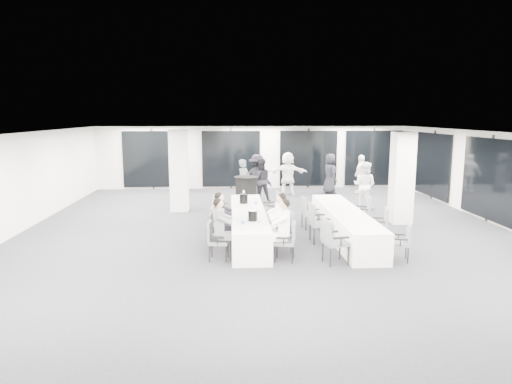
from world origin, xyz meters
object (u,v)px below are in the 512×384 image
chair_main_left_far (219,207)px  chair_side_left_mid (317,220)px  chair_main_right_near (288,239)px  chair_side_right_far (364,211)px  standing_guest_e (330,171)px  banquet_table_side (345,224)px  chair_main_right_fourth (277,211)px  cocktail_table (246,193)px  chair_main_right_far (274,206)px  chair_main_left_fourth (218,215)px  chair_side_right_near (403,240)px  chair_side_left_far (308,211)px  standing_guest_g (182,170)px  chair_main_left_near (215,238)px  standing_guest_b (260,177)px  standing_guest_h (365,182)px  chair_main_right_second (284,228)px  standing_guest_f (288,171)px  ice_bucket_near (253,216)px  ice_bucket_far (244,199)px  chair_main_right_mid (280,217)px  standing_guest_a (244,178)px  standing_guest_c (257,175)px  chair_main_left_second (216,229)px  chair_side_left_near (332,239)px  chair_side_right_mid (381,223)px  chair_main_left_mid (217,222)px  standing_guest_d (361,171)px  banquet_table_main (248,224)px

chair_main_left_far → chair_side_left_mid: (2.60, -2.27, 0.08)m
chair_main_right_near → chair_side_right_far: 3.92m
chair_main_right_near → standing_guest_e: (2.90, 8.94, 0.44)m
banquet_table_side → chair_side_right_far: chair_side_right_far is taller
chair_main_left_far → chair_main_right_fourth: (1.66, -1.09, 0.08)m
cocktail_table → chair_main_right_far: size_ratio=1.18×
chair_main_left_fourth → chair_side_right_near: chair_main_left_fourth is taller
chair_side_left_far → standing_guest_g: standing_guest_g is taller
chair_main_left_near → standing_guest_b: standing_guest_b is taller
standing_guest_h → standing_guest_g: bearing=7.9°
banquet_table_side → chair_main_right_second: chair_main_right_second is taller
chair_main_left_fourth → chair_side_right_far: size_ratio=0.98×
cocktail_table → standing_guest_e: size_ratio=0.61×
chair_main_right_near → chair_main_right_far: 3.51m
cocktail_table → standing_guest_f: bearing=58.6°
ice_bucket_near → ice_bucket_far: 2.24m
standing_guest_h → chair_main_right_mid: bearing=86.0°
chair_main_left_near → banquet_table_side: bearing=122.7°
cocktail_table → chair_main_right_near: (0.76, -5.74, -0.08)m
standing_guest_a → ice_bucket_far: bearing=-143.1°
chair_side_right_far → standing_guest_c: 5.42m
chair_main_left_second → chair_side_left_mid: size_ratio=0.88×
chair_main_right_mid → chair_side_right_near: 3.30m
chair_main_right_fourth → standing_guest_e: size_ratio=0.54×
banquet_table_side → chair_main_right_second: 2.11m
chair_side_left_near → chair_side_right_mid: 2.36m
chair_main_left_fourth → chair_side_left_mid: chair_side_left_mid is taller
chair_main_right_fourth → chair_main_left_fourth: bearing=102.2°
chair_main_left_fourth → chair_side_left_mid: bearing=64.7°
chair_main_left_far → standing_guest_a: size_ratio=0.48×
chair_main_left_second → chair_main_left_mid: chair_main_left_mid is taller
chair_main_left_near → standing_guest_d: standing_guest_d is taller
chair_main_left_second → chair_side_right_far: 4.69m
chair_main_left_far → chair_main_right_fourth: size_ratio=0.86×
ice_bucket_far → standing_guest_c: bearing=81.6°
chair_main_right_far → standing_guest_f: (1.08, 5.26, 0.44)m
chair_main_right_second → standing_guest_g: bearing=14.1°
chair_main_left_near → chair_main_left_second: bearing=-173.7°
chair_side_left_near → standing_guest_c: (-1.22, 7.75, 0.44)m
chair_main_left_fourth → standing_guest_a: standing_guest_a is taller
standing_guest_f → banquet_table_main: bearing=75.3°
chair_side_left_near → standing_guest_g: standing_guest_g is taller
standing_guest_h → standing_guest_f: bearing=-14.6°
chair_main_left_second → standing_guest_d: standing_guest_d is taller
chair_side_left_near → standing_guest_f: standing_guest_f is taller
chair_main_left_mid → standing_guest_a: size_ratio=0.50×
standing_guest_h → chair_main_right_fourth: bearing=79.5°
standing_guest_a → standing_guest_c: bearing=-12.5°
chair_side_right_mid → standing_guest_f: size_ratio=0.45×
chair_side_right_mid → chair_side_left_near: bearing=148.6°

